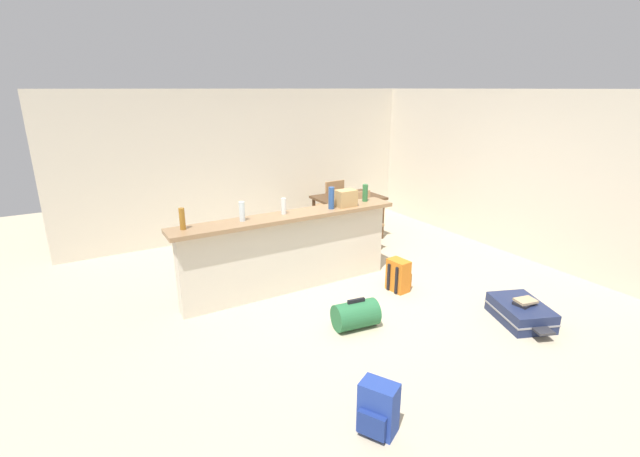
{
  "coord_description": "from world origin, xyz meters",
  "views": [
    {
      "loc": [
        -2.96,
        -4.24,
        2.51
      ],
      "look_at": [
        -0.14,
        0.55,
        0.74
      ],
      "focal_mm": 24.79,
      "sensor_mm": 36.0,
      "label": 1
    }
  ],
  "objects_px": {
    "dining_table": "(348,202)",
    "dining_chair_far_side": "(331,202)",
    "bottle_clear": "(242,211)",
    "bottle_green": "(365,193)",
    "grocery_bag": "(346,198)",
    "bottle_blue": "(331,198)",
    "bottle_amber": "(182,219)",
    "bottle_white": "(284,206)",
    "backpack_orange": "(399,276)",
    "suitcase_flat_navy": "(521,312)",
    "duffel_bag_green": "(356,315)",
    "dining_chair_near_partition": "(363,218)",
    "book_stack": "(525,302)",
    "backpack_blue": "(378,409)"
  },
  "relations": [
    {
      "from": "backpack_orange",
      "to": "dining_chair_near_partition",
      "type": "bearing_deg",
      "value": 70.79
    },
    {
      "from": "grocery_bag",
      "to": "backpack_orange",
      "type": "relative_size",
      "value": 0.62
    },
    {
      "from": "bottle_blue",
      "to": "dining_chair_near_partition",
      "type": "distance_m",
      "value": 1.54
    },
    {
      "from": "suitcase_flat_navy",
      "to": "duffel_bag_green",
      "type": "distance_m",
      "value": 1.87
    },
    {
      "from": "backpack_blue",
      "to": "dining_table",
      "type": "bearing_deg",
      "value": 58.9
    },
    {
      "from": "bottle_clear",
      "to": "backpack_blue",
      "type": "distance_m",
      "value": 2.76
    },
    {
      "from": "dining_chair_far_side",
      "to": "backpack_blue",
      "type": "distance_m",
      "value": 5.09
    },
    {
      "from": "bottle_clear",
      "to": "bottle_white",
      "type": "relative_size",
      "value": 1.16
    },
    {
      "from": "bottle_white",
      "to": "dining_chair_near_partition",
      "type": "height_order",
      "value": "bottle_white"
    },
    {
      "from": "bottle_green",
      "to": "dining_chair_near_partition",
      "type": "xyz_separation_m",
      "value": [
        0.52,
        0.72,
        -0.62
      ]
    },
    {
      "from": "bottle_white",
      "to": "bottle_green",
      "type": "height_order",
      "value": "bottle_green"
    },
    {
      "from": "dining_chair_far_side",
      "to": "backpack_orange",
      "type": "bearing_deg",
      "value": -103.26
    },
    {
      "from": "duffel_bag_green",
      "to": "bottle_green",
      "type": "bearing_deg",
      "value": 51.42
    },
    {
      "from": "dining_table",
      "to": "dining_chair_far_side",
      "type": "height_order",
      "value": "dining_chair_far_side"
    },
    {
      "from": "dining_table",
      "to": "backpack_blue",
      "type": "distance_m",
      "value": 4.62
    },
    {
      "from": "dining_chair_near_partition",
      "to": "bottle_white",
      "type": "bearing_deg",
      "value": -157.18
    },
    {
      "from": "dining_chair_near_partition",
      "to": "dining_chair_far_side",
      "type": "bearing_deg",
      "value": 85.22
    },
    {
      "from": "book_stack",
      "to": "dining_chair_near_partition",
      "type": "bearing_deg",
      "value": 92.78
    },
    {
      "from": "grocery_bag",
      "to": "bottle_blue",
      "type": "bearing_deg",
      "value": -178.17
    },
    {
      "from": "bottle_blue",
      "to": "dining_table",
      "type": "xyz_separation_m",
      "value": [
        1.22,
        1.4,
        -0.52
      ]
    },
    {
      "from": "dining_chair_far_side",
      "to": "duffel_bag_green",
      "type": "distance_m",
      "value": 3.55
    },
    {
      "from": "bottle_white",
      "to": "backpack_orange",
      "type": "height_order",
      "value": "bottle_white"
    },
    {
      "from": "grocery_bag",
      "to": "duffel_bag_green",
      "type": "distance_m",
      "value": 1.66
    },
    {
      "from": "bottle_amber",
      "to": "bottle_clear",
      "type": "xyz_separation_m",
      "value": [
        0.68,
        -0.03,
        -0.01
      ]
    },
    {
      "from": "bottle_amber",
      "to": "dining_chair_near_partition",
      "type": "bearing_deg",
      "value": 13.88
    },
    {
      "from": "bottle_amber",
      "to": "dining_chair_near_partition",
      "type": "distance_m",
      "value": 3.16
    },
    {
      "from": "bottle_clear",
      "to": "backpack_orange",
      "type": "height_order",
      "value": "bottle_clear"
    },
    {
      "from": "backpack_blue",
      "to": "duffel_bag_green",
      "type": "relative_size",
      "value": 0.82
    },
    {
      "from": "bottle_amber",
      "to": "bottle_blue",
      "type": "bearing_deg",
      "value": -2.64
    },
    {
      "from": "bottle_clear",
      "to": "backpack_orange",
      "type": "bearing_deg",
      "value": -22.69
    },
    {
      "from": "bottle_white",
      "to": "bottle_blue",
      "type": "distance_m",
      "value": 0.65
    },
    {
      "from": "dining_table",
      "to": "bottle_blue",
      "type": "bearing_deg",
      "value": -131.02
    },
    {
      "from": "backpack_blue",
      "to": "dining_chair_far_side",
      "type": "bearing_deg",
      "value": 62.08
    },
    {
      "from": "bottle_clear",
      "to": "bottle_white",
      "type": "xyz_separation_m",
      "value": [
        0.55,
        0.02,
        -0.02
      ]
    },
    {
      "from": "bottle_amber",
      "to": "bottle_white",
      "type": "bearing_deg",
      "value": -0.13
    },
    {
      "from": "dining_table",
      "to": "book_stack",
      "type": "relative_size",
      "value": 4.3
    },
    {
      "from": "bottle_amber",
      "to": "bottle_clear",
      "type": "height_order",
      "value": "bottle_amber"
    },
    {
      "from": "bottle_green",
      "to": "bottle_amber",
      "type": "bearing_deg",
      "value": -179.57
    },
    {
      "from": "suitcase_flat_navy",
      "to": "backpack_orange",
      "type": "bearing_deg",
      "value": 116.58
    },
    {
      "from": "duffel_bag_green",
      "to": "backpack_blue",
      "type": "bearing_deg",
      "value": -118.75
    },
    {
      "from": "bottle_amber",
      "to": "dining_chair_near_partition",
      "type": "xyz_separation_m",
      "value": [
        3.01,
        0.74,
        -0.63
      ]
    },
    {
      "from": "suitcase_flat_navy",
      "to": "duffel_bag_green",
      "type": "xyz_separation_m",
      "value": [
        -1.67,
        0.83,
        0.04
      ]
    },
    {
      "from": "bottle_clear",
      "to": "dining_table",
      "type": "height_order",
      "value": "bottle_clear"
    },
    {
      "from": "grocery_bag",
      "to": "dining_table",
      "type": "bearing_deg",
      "value": 54.67
    },
    {
      "from": "dining_chair_far_side",
      "to": "dining_chair_near_partition",
      "type": "bearing_deg",
      "value": -94.78
    },
    {
      "from": "suitcase_flat_navy",
      "to": "backpack_orange",
      "type": "distance_m",
      "value": 1.48
    },
    {
      "from": "bottle_clear",
      "to": "bottle_green",
      "type": "relative_size",
      "value": 0.99
    },
    {
      "from": "dining_chair_far_side",
      "to": "bottle_white",
      "type": "bearing_deg",
      "value": -134.91
    },
    {
      "from": "duffel_bag_green",
      "to": "bottle_amber",
      "type": "bearing_deg",
      "value": 139.29
    },
    {
      "from": "dining_chair_near_partition",
      "to": "suitcase_flat_navy",
      "type": "height_order",
      "value": "dining_chair_near_partition"
    }
  ]
}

